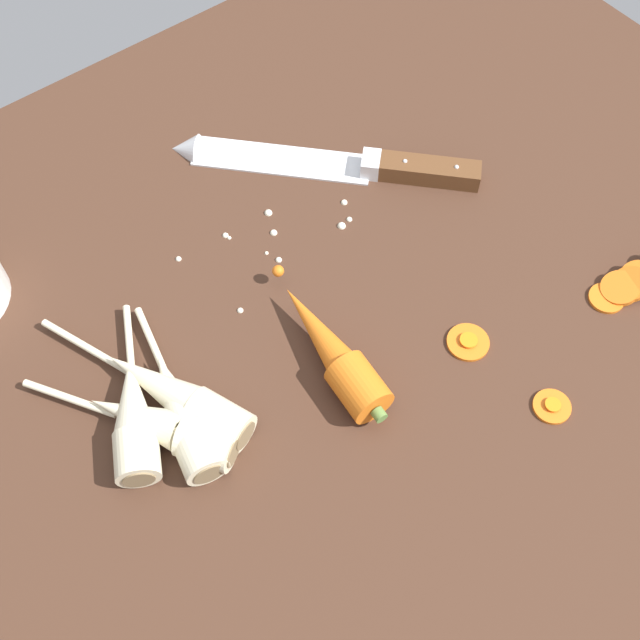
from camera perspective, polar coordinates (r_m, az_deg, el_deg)
ground_plane at (r=80.55cm, az=-0.87°, el=-0.34°), size 120.00×90.00×4.00cm
chefs_knife at (r=90.29cm, az=-0.08°, el=11.30°), size 26.31×27.52×4.18cm
whole_carrot at (r=74.28cm, az=0.93°, el=-2.29°), size 5.54×19.29×4.20cm
parsnip_front at (r=72.54cm, az=-9.76°, el=-6.69°), size 6.42×19.19×4.00cm
parsnip_mid_left at (r=72.35cm, az=-11.23°, el=-7.56°), size 13.20×19.12×4.00cm
parsnip_mid_right at (r=73.31cm, az=-13.19°, el=-6.77°), size 10.37×17.45×4.00cm
parsnip_back at (r=73.51cm, az=-10.35°, el=-5.31°), size 10.60×22.87×4.00cm
carrot_slice_stray_near at (r=78.16cm, az=10.57°, el=-1.51°), size 4.15×4.15×0.70cm
carrot_slice_stray_mid at (r=76.71cm, az=16.30°, el=-5.91°), size 3.54×3.54×0.70cm
mince_crumbs at (r=84.35cm, az=-2.43°, el=6.34°), size 18.93×9.72×0.89cm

